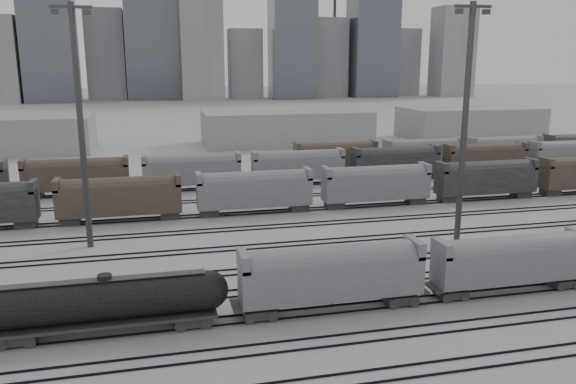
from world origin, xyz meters
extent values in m
plane|color=silver|center=(0.00, 0.00, 0.00)|extent=(900.00, 900.00, 0.00)
cube|color=black|center=(0.00, -9.72, 0.08)|extent=(220.00, 0.07, 0.16)
cube|color=black|center=(0.00, -8.28, 0.08)|extent=(220.00, 0.07, 0.16)
cube|color=black|center=(0.00, -4.72, 0.08)|extent=(220.00, 0.07, 0.16)
cube|color=black|center=(0.00, -3.28, 0.08)|extent=(220.00, 0.07, 0.16)
cube|color=black|center=(0.00, 0.28, 0.08)|extent=(220.00, 0.07, 0.16)
cube|color=black|center=(0.00, 1.72, 0.08)|extent=(220.00, 0.07, 0.16)
cube|color=black|center=(0.00, 5.28, 0.08)|extent=(220.00, 0.07, 0.16)
cube|color=black|center=(0.00, 6.72, 0.08)|extent=(220.00, 0.07, 0.16)
cube|color=black|center=(0.00, 10.28, 0.08)|extent=(220.00, 0.07, 0.16)
cube|color=black|center=(0.00, 11.72, 0.08)|extent=(220.00, 0.07, 0.16)
cube|color=black|center=(0.00, 17.28, 0.08)|extent=(220.00, 0.07, 0.16)
cube|color=black|center=(0.00, 18.72, 0.08)|extent=(220.00, 0.07, 0.16)
cube|color=black|center=(0.00, 24.28, 0.08)|extent=(220.00, 0.07, 0.16)
cube|color=black|center=(0.00, 25.72, 0.08)|extent=(220.00, 0.07, 0.16)
cube|color=black|center=(0.00, 31.28, 0.08)|extent=(220.00, 0.07, 0.16)
cube|color=black|center=(0.00, 32.72, 0.08)|extent=(220.00, 0.07, 0.16)
cube|color=black|center=(0.00, 39.28, 0.08)|extent=(220.00, 0.07, 0.16)
cube|color=black|center=(0.00, 40.72, 0.08)|extent=(220.00, 0.07, 0.16)
cube|color=black|center=(0.00, 47.28, 0.08)|extent=(220.00, 0.07, 0.16)
cube|color=black|center=(0.00, 48.72, 0.08)|extent=(220.00, 0.07, 0.16)
cube|color=black|center=(0.00, 55.28, 0.08)|extent=(220.00, 0.07, 0.16)
cube|color=black|center=(0.00, 56.72, 0.08)|extent=(220.00, 0.07, 0.16)
cube|color=black|center=(-31.46, 1.00, 0.56)|extent=(2.64, 2.13, 0.71)
cube|color=black|center=(-19.28, 1.00, 0.56)|extent=(2.64, 2.13, 0.71)
cube|color=black|center=(-25.37, 1.00, 1.07)|extent=(15.74, 2.74, 0.25)
cylinder|color=black|center=(-25.37, 1.00, 2.69)|extent=(14.72, 2.94, 2.94)
sphere|color=black|center=(-18.01, 1.00, 2.69)|extent=(2.94, 2.94, 2.94)
cylinder|color=black|center=(-25.37, 1.00, 4.32)|extent=(1.02, 1.02, 0.51)
cube|color=black|center=(-25.37, 1.00, 4.21)|extent=(14.22, 0.91, 0.06)
cube|color=black|center=(-14.17, 1.00, 0.54)|extent=(2.53, 2.04, 0.68)
cube|color=black|center=(-2.48, 1.00, 0.54)|extent=(2.53, 2.04, 0.68)
cube|color=slate|center=(-8.33, 1.00, 2.82)|extent=(14.61, 2.92, 3.12)
cylinder|color=slate|center=(-8.33, 1.00, 3.99)|extent=(13.24, 2.82, 2.82)
cube|color=slate|center=(-15.34, 1.00, 4.77)|extent=(0.68, 2.92, 1.36)
cube|color=slate|center=(-1.32, 1.00, 4.77)|extent=(0.68, 2.92, 1.36)
cone|color=black|center=(-8.33, 1.00, 0.93)|extent=(2.34, 2.34, 0.88)
cube|color=black|center=(2.19, 1.00, 0.50)|extent=(2.36, 1.91, 0.64)
cube|color=black|center=(13.09, 1.00, 0.50)|extent=(2.36, 1.91, 0.64)
cube|color=slate|center=(7.64, 1.00, 2.63)|extent=(13.63, 2.73, 2.91)
cylinder|color=slate|center=(7.64, 1.00, 3.73)|extent=(12.36, 2.63, 2.63)
cube|color=slate|center=(1.10, 1.00, 4.45)|extent=(0.64, 2.73, 1.27)
cone|color=black|center=(7.64, 1.00, 0.86)|extent=(2.18, 2.18, 0.82)
cylinder|color=#363638|center=(-28.71, 22.34, 12.61)|extent=(0.65, 0.65, 25.22)
cube|color=#363638|center=(-28.71, 22.34, 24.71)|extent=(4.03, 0.30, 0.30)
cube|color=#363638|center=(-30.22, 22.34, 24.21)|extent=(0.71, 0.50, 0.50)
cube|color=#363638|center=(-27.20, 22.34, 24.21)|extent=(0.71, 0.50, 0.50)
cylinder|color=#363638|center=(10.66, 14.80, 12.71)|extent=(0.65, 0.65, 25.43)
cube|color=#363638|center=(10.66, 14.80, 24.92)|extent=(4.07, 0.31, 0.31)
cube|color=#363638|center=(9.14, 14.80, 24.41)|extent=(0.71, 0.51, 0.51)
cube|color=#363638|center=(12.19, 14.80, 24.41)|extent=(0.71, 0.51, 0.51)
cube|color=brown|center=(-26.00, 32.00, 2.80)|extent=(15.00, 3.00, 5.60)
cube|color=slate|center=(-9.00, 32.00, 2.80)|extent=(15.00, 3.00, 5.60)
cube|color=slate|center=(8.00, 32.00, 2.80)|extent=(15.00, 3.00, 5.60)
cube|color=black|center=(25.00, 32.00, 2.80)|extent=(15.00, 3.00, 5.60)
cube|color=brown|center=(-33.00, 48.00, 2.80)|extent=(15.00, 3.00, 5.60)
cube|color=slate|center=(-16.00, 48.00, 2.80)|extent=(15.00, 3.00, 5.60)
cube|color=slate|center=(1.00, 48.00, 2.80)|extent=(15.00, 3.00, 5.60)
cube|color=black|center=(18.00, 48.00, 2.80)|extent=(15.00, 3.00, 5.60)
cube|color=brown|center=(35.00, 48.00, 2.80)|extent=(15.00, 3.00, 5.60)
cube|color=slate|center=(52.00, 48.00, 2.80)|extent=(15.00, 3.00, 5.60)
cube|color=brown|center=(10.00, 56.00, 2.80)|extent=(15.00, 3.00, 5.60)
cube|color=slate|center=(27.00, 56.00, 2.80)|extent=(15.00, 3.00, 5.60)
cube|color=slate|center=(44.00, 56.00, 2.80)|extent=(15.00, 3.00, 5.60)
cube|color=#959598|center=(10.00, 95.00, 4.00)|extent=(40.00, 18.00, 8.00)
cube|color=#959598|center=(60.00, 95.00, 4.00)|extent=(35.00, 18.00, 8.00)
cube|color=#9C9C9E|center=(-95.00, 280.00, 21.00)|extent=(22.00, 17.60, 42.00)
cube|color=#4C535C|center=(-70.00, 280.00, 40.00)|extent=(25.00, 20.00, 80.00)
cube|color=#9C9C9E|center=(-45.00, 280.00, 24.00)|extent=(20.00, 16.00, 48.00)
cube|color=#4C535C|center=(-20.00, 280.00, 47.50)|extent=(28.00, 22.40, 95.00)
cube|color=#9C9C9E|center=(5.00, 280.00, 30.00)|extent=(22.00, 17.60, 60.00)
cube|color=#9C9C9E|center=(30.00, 280.00, 19.00)|extent=(18.00, 14.40, 38.00)
cube|color=#4C535C|center=(55.00, 280.00, 36.00)|extent=(24.00, 19.20, 72.00)
cube|color=#9C9C9E|center=(80.00, 280.00, 22.50)|extent=(20.00, 16.00, 45.00)
cube|color=#4C535C|center=(105.00, 280.00, 44.00)|extent=(26.00, 20.80, 88.00)
cube|color=#9C9C9E|center=(130.00, 280.00, 20.00)|extent=(18.00, 14.40, 40.00)
cube|color=#9C9C9E|center=(155.00, 280.00, 26.00)|extent=(22.00, 17.60, 52.00)
cylinder|color=#363638|center=(-30.00, 305.00, 50.00)|extent=(1.80, 1.80, 100.00)
cylinder|color=#363638|center=(90.00, 305.00, 50.00)|extent=(1.80, 1.80, 100.00)
camera|label=1|loc=(-21.33, -38.69, 19.27)|focal=35.00mm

